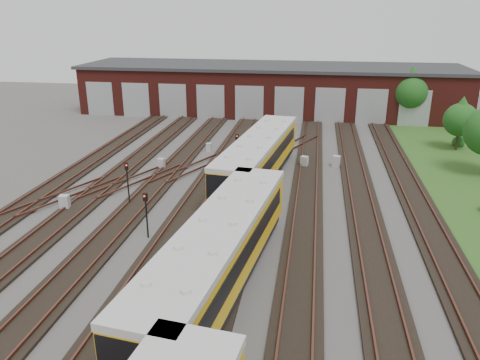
# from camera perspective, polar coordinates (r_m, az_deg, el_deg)

# --- Properties ---
(ground) EXTENTS (120.00, 120.00, 0.00)m
(ground) POSITION_cam_1_polar(r_m,az_deg,el_deg) (28.30, -4.76, -8.17)
(ground) COLOR #44423F
(ground) RESTS_ON ground
(track_network) EXTENTS (30.40, 70.00, 0.33)m
(track_network) POSITION_cam_1_polar(r_m,az_deg,el_deg) (28.80, -4.81, -7.41)
(track_network) COLOR black
(track_network) RESTS_ON ground
(maintenance_shed) EXTENTS (51.00, 12.50, 6.35)m
(maintenance_shed) POSITION_cam_1_polar(r_m,az_deg,el_deg) (65.22, 3.67, 11.09)
(maintenance_shed) COLOR #581B16
(maintenance_shed) RESTS_ON ground
(metro_train) EXTENTS (5.09, 48.99, 3.46)m
(metro_train) POSITION_cam_1_polar(r_m,az_deg,el_deg) (23.19, -2.62, -9.00)
(metro_train) COLOR black
(metro_train) RESTS_ON ground
(signal_mast_0) EXTENTS (0.27, 0.26, 2.97)m
(signal_mast_0) POSITION_cam_1_polar(r_m,az_deg,el_deg) (29.09, -11.37, -3.51)
(signal_mast_0) COLOR black
(signal_mast_0) RESTS_ON ground
(signal_mast_1) EXTENTS (0.30, 0.29, 3.21)m
(signal_mast_1) POSITION_cam_1_polar(r_m,az_deg,el_deg) (34.24, -13.56, 0.21)
(signal_mast_1) COLOR black
(signal_mast_1) RESTS_ON ground
(signal_mast_2) EXTENTS (0.27, 0.25, 2.84)m
(signal_mast_2) POSITION_cam_1_polar(r_m,az_deg,el_deg) (45.41, 4.84, 5.31)
(signal_mast_2) COLOR black
(signal_mast_2) RESTS_ON ground
(signal_mast_3) EXTENTS (0.27, 0.26, 3.58)m
(signal_mast_3) POSITION_cam_1_polar(r_m,az_deg,el_deg) (39.53, -0.36, 3.78)
(signal_mast_3) COLOR black
(signal_mast_3) RESTS_ON ground
(relay_cabinet_0) EXTENTS (0.74, 0.65, 1.09)m
(relay_cabinet_0) POSITION_cam_1_polar(r_m,az_deg,el_deg) (35.26, -20.59, -2.60)
(relay_cabinet_0) COLOR #B4B7BA
(relay_cabinet_0) RESTS_ON ground
(relay_cabinet_1) EXTENTS (0.58, 0.51, 0.87)m
(relay_cabinet_1) POSITION_cam_1_polar(r_m,az_deg,el_deg) (46.75, -3.79, 3.99)
(relay_cabinet_1) COLOR #B4B7BA
(relay_cabinet_1) RESTS_ON ground
(relay_cabinet_2) EXTENTS (0.64, 0.56, 0.99)m
(relay_cabinet_2) POSITION_cam_1_polar(r_m,az_deg,el_deg) (41.98, -9.58, 1.95)
(relay_cabinet_2) COLOR #B4B7BA
(relay_cabinet_2) RESTS_ON ground
(relay_cabinet_3) EXTENTS (0.77, 0.71, 1.03)m
(relay_cabinet_3) POSITION_cam_1_polar(r_m,az_deg,el_deg) (42.30, 7.84, 2.21)
(relay_cabinet_3) COLOR #B4B7BA
(relay_cabinet_3) RESTS_ON ground
(relay_cabinet_4) EXTENTS (0.74, 0.68, 1.01)m
(relay_cabinet_4) POSITION_cam_1_polar(r_m,az_deg,el_deg) (42.97, 11.65, 2.25)
(relay_cabinet_4) COLOR #B4B7BA
(relay_cabinet_4) RESTS_ON ground
(tree_0) EXTENTS (4.26, 4.26, 7.05)m
(tree_0) POSITION_cam_1_polar(r_m,az_deg,el_deg) (60.84, 20.11, 10.55)
(tree_0) COLOR #2F2515
(tree_0) RESTS_ON ground
(tree_1) EXTENTS (3.30, 3.30, 5.46)m
(tree_1) POSITION_cam_1_polar(r_m,az_deg,el_deg) (51.26, 25.36, 7.08)
(tree_1) COLOR #2F2515
(tree_1) RESTS_ON ground
(bush_2) EXTENTS (1.26, 1.26, 1.26)m
(bush_2) POSITION_cam_1_polar(r_m,az_deg,el_deg) (53.41, 25.10, 4.38)
(bush_2) COLOR #184B15
(bush_2) RESTS_ON ground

